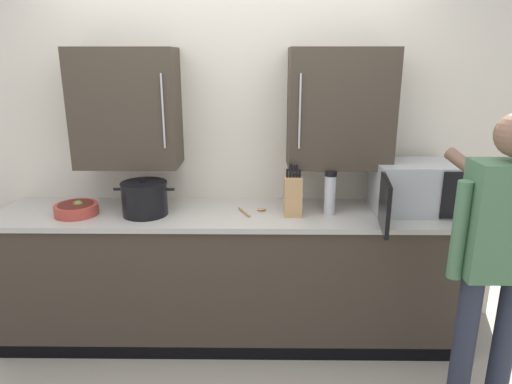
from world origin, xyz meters
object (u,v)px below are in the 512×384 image
(knife_block, at_px, (293,195))
(stock_pot, at_px, (145,198))
(thermos_flask, at_px, (330,193))
(person_figure, at_px, (497,252))
(wooden_spoon, at_px, (254,210))
(fruit_bowl, at_px, (76,209))
(microwave_oven, at_px, (410,187))

(knife_block, relative_size, stock_pot, 0.87)
(knife_block, height_order, stock_pot, knife_block)
(thermos_flask, bearing_deg, person_figure, -47.60)
(wooden_spoon, bearing_deg, stock_pot, -174.94)
(wooden_spoon, relative_size, stock_pot, 0.51)
(knife_block, height_order, person_figure, person_figure)
(fruit_bowl, relative_size, wooden_spoon, 1.39)
(knife_block, distance_m, person_figure, 1.20)
(stock_pot, bearing_deg, fruit_bowl, -178.76)
(thermos_flask, bearing_deg, microwave_oven, 7.28)
(stock_pot, bearing_deg, person_figure, -21.49)
(person_figure, bearing_deg, stock_pot, 158.51)
(microwave_oven, bearing_deg, person_figure, -78.48)
(microwave_oven, relative_size, thermos_flask, 2.61)
(microwave_oven, distance_m, thermos_flask, 0.53)
(fruit_bowl, xyz_separation_m, stock_pot, (0.44, 0.01, 0.07))
(person_figure, bearing_deg, microwave_oven, 101.52)
(knife_block, bearing_deg, wooden_spoon, 169.53)
(thermos_flask, distance_m, person_figure, 1.03)
(fruit_bowl, relative_size, person_figure, 0.16)
(thermos_flask, height_order, person_figure, person_figure)
(fruit_bowl, xyz_separation_m, person_figure, (2.31, -0.73, 0.04))
(thermos_flask, xyz_separation_m, knife_block, (-0.24, -0.01, -0.01))
(knife_block, bearing_deg, thermos_flask, 1.33)
(wooden_spoon, xyz_separation_m, stock_pot, (-0.69, -0.06, 0.10))
(thermos_flask, xyz_separation_m, stock_pot, (-1.18, -0.02, -0.04))
(fruit_bowl, bearing_deg, wooden_spoon, 3.58)
(person_figure, bearing_deg, fruit_bowl, 162.54)
(fruit_bowl, height_order, knife_block, knife_block)
(microwave_oven, height_order, wooden_spoon, microwave_oven)
(knife_block, distance_m, stock_pot, 0.94)
(fruit_bowl, relative_size, stock_pot, 0.70)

